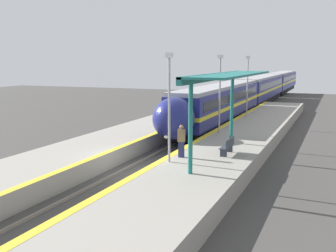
{
  "coord_description": "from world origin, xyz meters",
  "views": [
    {
      "loc": [
        9.91,
        -19.47,
        6.0
      ],
      "look_at": [
        0.55,
        3.44,
        2.09
      ],
      "focal_mm": 45.0,
      "sensor_mm": 36.0,
      "label": 1
    }
  ],
  "objects_px": {
    "railway_signal": "(191,96)",
    "lamppost_near": "(169,100)",
    "train": "(260,89)",
    "lamppost_far": "(247,82)",
    "lamppost_mid": "(220,88)",
    "platform_bench": "(228,146)",
    "person_waiting": "(181,140)"
  },
  "relations": [
    {
      "from": "railway_signal",
      "to": "lamppost_near",
      "type": "distance_m",
      "value": 17.48
    },
    {
      "from": "person_waiting",
      "to": "lamppost_mid",
      "type": "relative_size",
      "value": 0.32
    },
    {
      "from": "train",
      "to": "platform_bench",
      "type": "xyz_separation_m",
      "value": [
        4.54,
        -35.5,
        -0.72
      ]
    },
    {
      "from": "railway_signal",
      "to": "lamppost_near",
      "type": "relative_size",
      "value": 0.85
    },
    {
      "from": "platform_bench",
      "to": "lamppost_near",
      "type": "xyz_separation_m",
      "value": [
        -2.31,
        -2.72,
        2.6
      ]
    },
    {
      "from": "railway_signal",
      "to": "lamppost_near",
      "type": "xyz_separation_m",
      "value": [
        4.7,
        -16.79,
        1.27
      ]
    },
    {
      "from": "lamppost_mid",
      "to": "platform_bench",
      "type": "bearing_deg",
      "value": -70.71
    },
    {
      "from": "person_waiting",
      "to": "lamppost_mid",
      "type": "distance_m",
      "value": 8.44
    },
    {
      "from": "platform_bench",
      "to": "person_waiting",
      "type": "relative_size",
      "value": 0.98
    },
    {
      "from": "lamppost_far",
      "to": "lamppost_near",
      "type": "bearing_deg",
      "value": -90.0
    },
    {
      "from": "person_waiting",
      "to": "lamppost_near",
      "type": "height_order",
      "value": "lamppost_near"
    },
    {
      "from": "lamppost_near",
      "to": "lamppost_far",
      "type": "distance_m",
      "value": 18.63
    },
    {
      "from": "person_waiting",
      "to": "platform_bench",
      "type": "bearing_deg",
      "value": 36.42
    },
    {
      "from": "lamppost_near",
      "to": "lamppost_far",
      "type": "relative_size",
      "value": 1.0
    },
    {
      "from": "lamppost_mid",
      "to": "person_waiting",
      "type": "bearing_deg",
      "value": -88.55
    },
    {
      "from": "platform_bench",
      "to": "railway_signal",
      "type": "height_order",
      "value": "railway_signal"
    },
    {
      "from": "railway_signal",
      "to": "lamppost_far",
      "type": "height_order",
      "value": "lamppost_far"
    },
    {
      "from": "platform_bench",
      "to": "railway_signal",
      "type": "bearing_deg",
      "value": 116.47
    },
    {
      "from": "lamppost_near",
      "to": "train",
      "type": "bearing_deg",
      "value": 93.34
    },
    {
      "from": "person_waiting",
      "to": "lamppost_far",
      "type": "bearing_deg",
      "value": 90.68
    },
    {
      "from": "person_waiting",
      "to": "train",
      "type": "bearing_deg",
      "value": 93.77
    },
    {
      "from": "railway_signal",
      "to": "person_waiting",
      "type": "bearing_deg",
      "value": -72.57
    },
    {
      "from": "railway_signal",
      "to": "platform_bench",
      "type": "bearing_deg",
      "value": -63.53
    },
    {
      "from": "train",
      "to": "railway_signal",
      "type": "bearing_deg",
      "value": -96.57
    },
    {
      "from": "train",
      "to": "platform_bench",
      "type": "height_order",
      "value": "train"
    },
    {
      "from": "lamppost_near",
      "to": "lamppost_far",
      "type": "xyz_separation_m",
      "value": [
        0.0,
        18.63,
        0.0
      ]
    },
    {
      "from": "railway_signal",
      "to": "train",
      "type": "bearing_deg",
      "value": 83.43
    },
    {
      "from": "person_waiting",
      "to": "lamppost_near",
      "type": "bearing_deg",
      "value": -100.02
    },
    {
      "from": "platform_bench",
      "to": "lamppost_far",
      "type": "bearing_deg",
      "value": 98.25
    },
    {
      "from": "platform_bench",
      "to": "lamppost_mid",
      "type": "height_order",
      "value": "lamppost_mid"
    },
    {
      "from": "railway_signal",
      "to": "lamppost_near",
      "type": "bearing_deg",
      "value": -74.37
    },
    {
      "from": "lamppost_near",
      "to": "lamppost_mid",
      "type": "distance_m",
      "value": 9.32
    }
  ]
}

